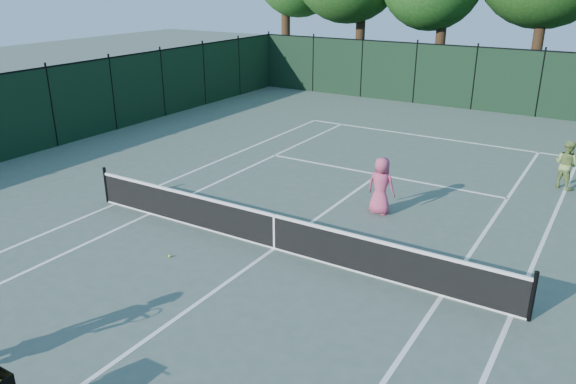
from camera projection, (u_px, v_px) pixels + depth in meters
The scene contains 13 objects.
ground at pixel (274, 249), 13.58m from camera, with size 90.00×90.00×0.00m, color #4B5B50.
sideline_doubles_left at pixel (116, 204), 16.26m from camera, with size 0.10×23.77×0.01m, color white.
sideline_doubles_right at pixel (511, 315), 10.89m from camera, with size 0.10×23.77×0.01m, color white.
sideline_singles_left at pixel (150, 214), 15.59m from camera, with size 0.10×23.77×0.01m, color white.
sideline_singles_right at pixel (442, 296), 11.56m from camera, with size 0.10×23.77×0.01m, color white.
baseline_far at pixel (431, 137), 23.03m from camera, with size 10.97×0.10×0.01m, color white.
service_line_far at pixel (379, 175), 18.67m from camera, with size 8.23×0.10×0.01m, color white.
center_service_line at pixel (274, 249), 13.58m from camera, with size 0.10×12.80×0.01m, color white.
tennis_net at pixel (274, 231), 13.41m from camera, with size 11.69×0.09×1.06m.
fence_far at pixel (474, 79), 27.35m from camera, with size 24.00×0.05×3.00m, color black.
player_pink at pixel (381, 186), 15.36m from camera, with size 0.81×0.54×1.61m.
player_green at pixel (566, 164), 17.25m from camera, with size 0.93×0.86×1.53m.
loose_ball_midcourt at pixel (170, 256), 13.15m from camera, with size 0.07×0.07×0.07m, color #CFD92C.
Camera 1 is at (6.66, -10.21, 6.15)m, focal length 35.00 mm.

